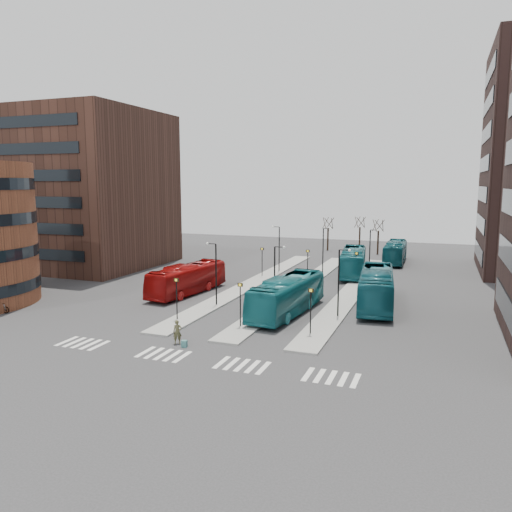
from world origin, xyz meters
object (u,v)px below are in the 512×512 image
(traveller, at_px, (177,332))
(commuter_c, at_px, (266,300))
(teal_bus_c, at_px, (376,288))
(commuter_b, at_px, (264,304))
(suitcase, at_px, (184,344))
(red_bus, at_px, (187,279))
(bicycle_mid, at_px, (1,308))
(teal_bus_b, at_px, (353,262))
(teal_bus_d, at_px, (395,252))
(commuter_a, at_px, (166,295))
(teal_bus_a, at_px, (287,295))

(traveller, distance_m, commuter_c, 12.65)
(teal_bus_c, bearing_deg, commuter_b, -151.32)
(suitcase, xyz_separation_m, teal_bus_c, (11.65, 17.53, 1.59))
(red_bus, bearing_deg, bicycle_mid, -125.73)
(traveller, xyz_separation_m, commuter_c, (2.74, 12.35, -0.04))
(suitcase, distance_m, commuter_c, 13.03)
(commuter_c, bearing_deg, teal_bus_b, 174.37)
(teal_bus_d, xyz_separation_m, commuter_a, (-19.31, -34.44, -0.78))
(suitcase, height_order, commuter_a, commuter_a)
(teal_bus_c, bearing_deg, teal_bus_d, 85.33)
(teal_bus_c, xyz_separation_m, bicycle_mid, (-32.28, -14.96, -1.33))
(suitcase, bearing_deg, commuter_a, 118.38)
(suitcase, relative_size, commuter_a, 0.30)
(teal_bus_c, xyz_separation_m, commuter_c, (-9.77, -4.65, -0.98))
(teal_bus_b, bearing_deg, commuter_a, -131.62)
(suitcase, height_order, commuter_b, commuter_b)
(suitcase, relative_size, teal_bus_b, 0.04)
(red_bus, relative_size, commuter_c, 6.79)
(traveller, height_order, commuter_b, traveller)
(traveller, xyz_separation_m, commuter_b, (3.18, 10.51, -0.01))
(red_bus, xyz_separation_m, teal_bus_d, (19.25, 29.94, -0.01))
(red_bus, xyz_separation_m, teal_bus_b, (15.00, 17.44, 0.13))
(red_bus, distance_m, commuter_c, 10.70)
(commuter_a, height_order, commuter_c, commuter_c)
(commuter_a, xyz_separation_m, commuter_b, (10.70, -0.47, 0.05))
(teal_bus_c, bearing_deg, teal_bus_b, 101.22)
(suitcase, height_order, teal_bus_d, teal_bus_d)
(teal_bus_c, distance_m, commuter_a, 20.94)
(red_bus, xyz_separation_m, teal_bus_c, (19.97, 1.52, 0.21))
(teal_bus_b, relative_size, teal_bus_d, 1.08)
(red_bus, bearing_deg, teal_bus_a, -11.90)
(teal_bus_b, height_order, teal_bus_c, teal_bus_c)
(teal_bus_b, distance_m, teal_bus_d, 13.20)
(teal_bus_a, bearing_deg, teal_bus_d, 84.41)
(teal_bus_a, distance_m, traveller, 12.39)
(red_bus, distance_m, commuter_b, 11.76)
(suitcase, distance_m, red_bus, 18.10)
(teal_bus_b, xyz_separation_m, commuter_c, (-4.80, -20.58, -0.90))
(red_bus, bearing_deg, traveller, -57.54)
(red_bus, distance_m, teal_bus_a, 13.37)
(commuter_c, bearing_deg, suitcase, -0.79)
(suitcase, bearing_deg, teal_bus_d, 68.94)
(commuter_b, height_order, commuter_c, commuter_b)
(teal_bus_b, height_order, teal_bus_d, teal_bus_b)
(teal_bus_d, distance_m, traveller, 46.93)
(commuter_a, bearing_deg, commuter_c, -177.45)
(commuter_c, bearing_deg, commuter_a, -74.93)
(teal_bus_b, distance_m, traveller, 33.79)
(suitcase, height_order, teal_bus_b, teal_bus_b)
(traveller, xyz_separation_m, commuter_a, (-7.53, 10.99, -0.06))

